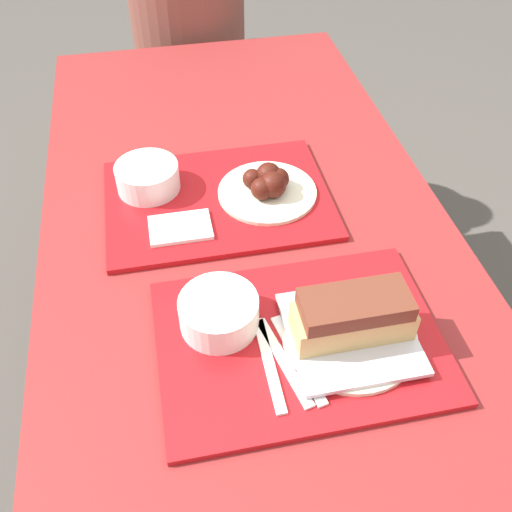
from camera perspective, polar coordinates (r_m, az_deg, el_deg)
ground_plane at (r=1.63m, az=0.41°, el=-20.41°), size 12.00×12.00×0.00m
picnic_table at (r=1.06m, az=0.59°, el=-5.46°), size 0.77×1.85×0.76m
picnic_bench_far at (r=2.12m, az=-5.98°, el=13.51°), size 0.74×0.28×0.46m
tray_near at (r=0.90m, az=4.35°, el=-8.44°), size 0.44×0.32×0.01m
tray_far at (r=1.14m, az=-3.82°, el=5.65°), size 0.44×0.32×0.01m
bowl_coleslaw_near at (r=0.89m, az=-3.74°, el=-5.54°), size 0.12×0.12×0.05m
brisket_sandwich_plate at (r=0.88m, az=9.56°, el=-6.66°), size 0.21×0.21×0.09m
plastic_fork_near at (r=0.86m, az=2.77°, el=-10.48°), size 0.05×0.17×0.00m
plastic_knife_near at (r=0.87m, az=4.20°, el=-10.23°), size 0.05×0.17×0.00m
plastic_spoon_near at (r=0.86m, az=1.32°, el=-10.73°), size 0.02×0.17×0.00m
condiment_packet at (r=0.94m, az=3.88°, el=-4.54°), size 0.04×0.03×0.01m
bowl_coleslaw_far at (r=1.15m, az=-10.81°, el=7.88°), size 0.12×0.12×0.05m
wings_plate_far at (r=1.13m, az=1.20°, el=7.08°), size 0.20×0.20×0.06m
napkin_far at (r=1.07m, az=-7.58°, el=2.82°), size 0.11×0.08×0.01m
person_seated_across at (r=1.96m, az=-6.98°, el=22.52°), size 0.36×0.36×0.68m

